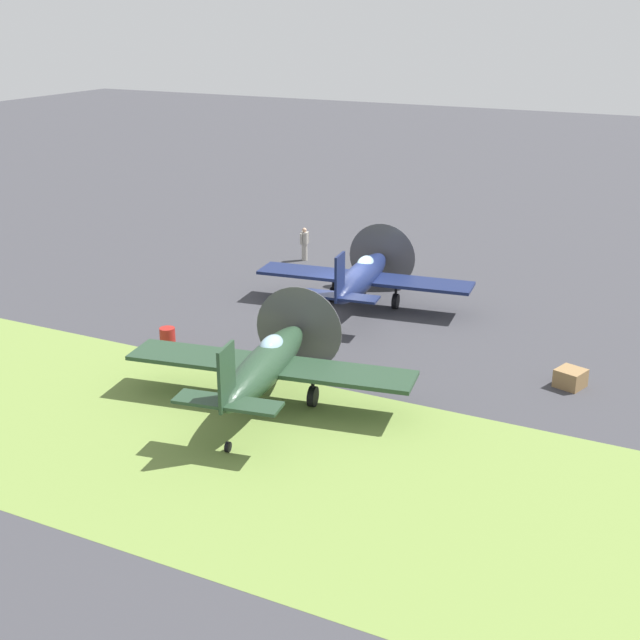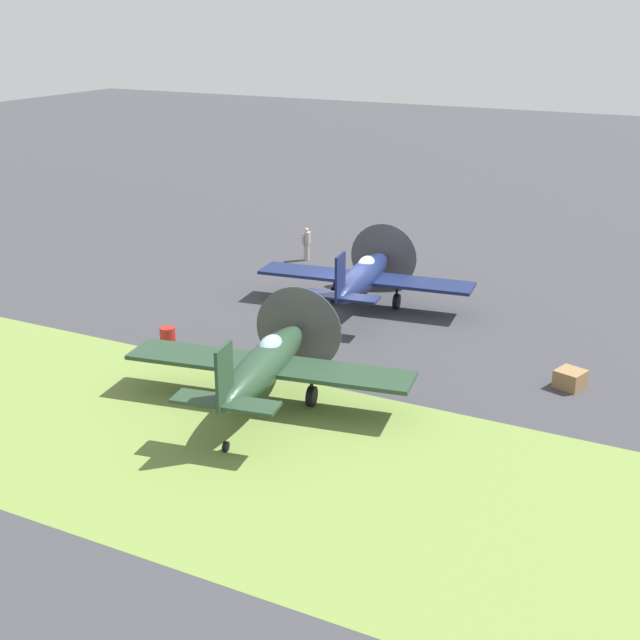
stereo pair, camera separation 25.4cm
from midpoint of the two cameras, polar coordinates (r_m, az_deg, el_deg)
ground_plane at (r=37.80m, az=1.69°, el=0.59°), size 160.00×160.00×0.00m
grass_verge at (r=27.65m, az=-10.04°, el=-7.32°), size 120.00×11.00×0.01m
airplane_lead at (r=37.84m, az=3.05°, el=2.88°), size 9.66×7.68×3.42m
airplane_wingman at (r=28.53m, az=-3.34°, el=-2.89°), size 9.89×7.88×3.50m
ground_crew_chief at (r=45.20m, az=-0.73°, el=5.07°), size 0.38×0.61×1.73m
fuel_drum at (r=33.92m, az=-9.75°, el=-1.21°), size 0.60×0.60×0.90m
supply_crate at (r=31.46m, az=16.33°, el=-3.73°), size 1.13×1.13×0.64m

